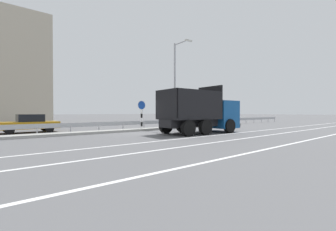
% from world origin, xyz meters
% --- Properties ---
extents(ground_plane, '(320.00, 320.00, 0.00)m').
position_xyz_m(ground_plane, '(0.00, 0.00, 0.00)').
color(ground_plane, '#565659').
extents(lane_strip_0, '(55.82, 0.16, 0.01)m').
position_xyz_m(lane_strip_0, '(3.30, -4.42, 0.00)').
color(lane_strip_0, silver).
rests_on(lane_strip_0, ground_plane).
extents(lane_strip_1, '(55.82, 0.16, 0.01)m').
position_xyz_m(lane_strip_1, '(3.30, -6.68, 0.00)').
color(lane_strip_1, silver).
rests_on(lane_strip_1, ground_plane).
extents(lane_strip_2, '(55.82, 0.16, 0.01)m').
position_xyz_m(lane_strip_2, '(3.30, -9.42, 0.00)').
color(lane_strip_2, silver).
rests_on(lane_strip_2, ground_plane).
extents(median_island, '(30.70, 1.10, 0.18)m').
position_xyz_m(median_island, '(0.00, 2.00, 0.09)').
color(median_island, gray).
rests_on(median_island, ground_plane).
extents(median_guardrail, '(55.82, 0.09, 0.78)m').
position_xyz_m(median_guardrail, '(0.00, 3.05, 0.57)').
color(median_guardrail, '#9EA0A5').
rests_on(median_guardrail, ground_plane).
extents(dump_truck, '(6.59, 3.08, 3.56)m').
position_xyz_m(dump_truck, '(4.12, -2.66, 1.28)').
color(dump_truck, '#144C8C').
rests_on(dump_truck, ground_plane).
extents(median_road_sign, '(0.75, 0.16, 2.53)m').
position_xyz_m(median_road_sign, '(1.20, 2.00, 1.34)').
color(median_road_sign, white).
rests_on(median_road_sign, ground_plane).
extents(street_lamp_1, '(0.71, 2.18, 8.14)m').
position_xyz_m(street_lamp_1, '(5.04, 1.95, 4.54)').
color(street_lamp_1, '#ADADB2').
rests_on(street_lamp_1, ground_plane).
extents(parked_car_3, '(4.12, 1.96, 1.40)m').
position_xyz_m(parked_car_3, '(-6.43, 5.97, 0.70)').
color(parked_car_3, '#B27A14').
rests_on(parked_car_3, ground_plane).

